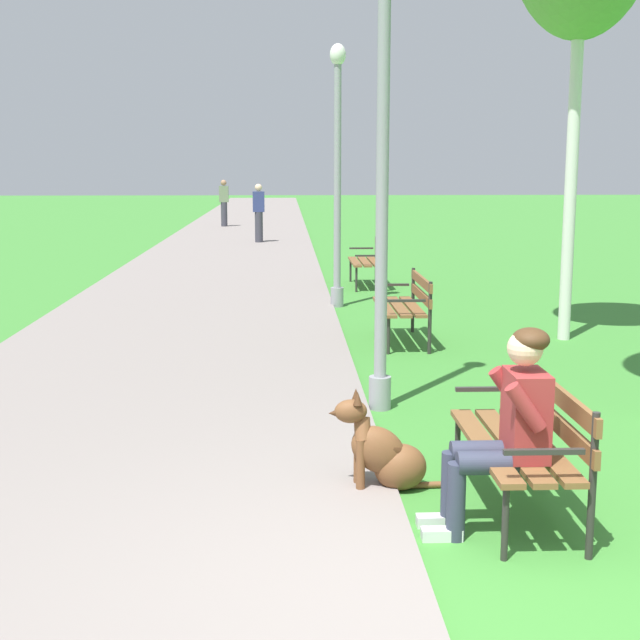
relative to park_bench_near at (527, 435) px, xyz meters
name	(u,v)px	position (x,y,z in m)	size (l,w,h in m)	color
ground_plane	(458,603)	(-0.65, -1.17, -0.51)	(120.00, 120.00, 0.00)	#3D8433
paved_path	(241,234)	(-2.87, 22.83, -0.49)	(4.21, 60.00, 0.04)	gray
park_bench_near	(527,435)	(0.00, 0.00, 0.00)	(0.55, 1.50, 0.85)	brown
park_bench_mid	(406,302)	(-0.02, 5.48, 0.00)	(0.55, 1.50, 0.85)	brown
park_bench_far	(370,258)	(0.02, 10.61, 0.00)	(0.55, 1.50, 0.85)	brown
person_seated_on_near_bench	(507,423)	(-0.21, -0.30, 0.17)	(0.74, 0.49, 1.25)	#33384C
dog_brown	(385,453)	(-0.84, 0.42, -0.25)	(0.83, 0.30, 0.71)	brown
lamp_post_near	(383,137)	(-0.66, 2.45, 1.90)	(0.24, 0.24, 4.66)	gray
lamp_post_mid	(337,173)	(-0.70, 8.33, 1.53)	(0.24, 0.24, 3.95)	gray
pedestrian_distant	(259,213)	(-2.22, 19.55, 0.33)	(0.32, 0.22, 1.65)	#383842
pedestrian_further_distant	(224,203)	(-3.62, 26.03, 0.33)	(0.32, 0.22, 1.65)	#383842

